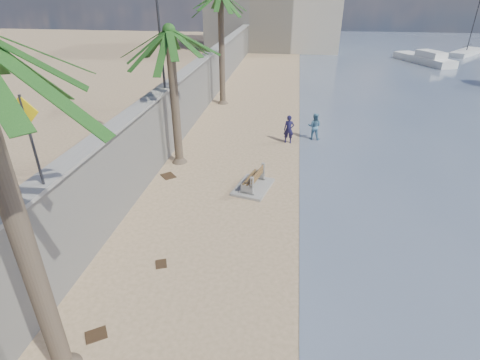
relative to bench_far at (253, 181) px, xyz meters
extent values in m
plane|color=tan|center=(0.12, -8.55, -0.39)|extent=(140.00, 140.00, 0.00)
cube|color=gray|center=(-5.08, 11.45, 1.36)|extent=(0.45, 70.00, 3.50)
cube|color=gray|center=(-5.08, 11.45, 3.16)|extent=(0.80, 70.00, 0.12)
cube|color=gray|center=(0.00, 0.00, -0.33)|extent=(1.89, 2.39, 0.12)
cylinder|color=brown|center=(-3.57, -9.67, 3.52)|extent=(0.44, 0.44, 7.81)
cylinder|color=brown|center=(-4.15, 2.30, 2.87)|extent=(0.42, 0.42, 6.50)
cylinder|color=brown|center=(-3.86, 13.37, 3.50)|extent=(0.44, 0.44, 7.77)
cylinder|color=#2D2D33|center=(-4.88, -7.05, 4.42)|extent=(0.07, 0.07, 2.40)
cube|color=yellow|center=(-4.88, -7.05, 5.22)|extent=(0.78, 0.03, 0.78)
cylinder|color=#2D2D33|center=(-4.98, 3.45, 5.72)|extent=(0.12, 0.12, 5.00)
imported|color=#171437|center=(1.44, 5.84, 0.55)|extent=(0.69, 0.48, 1.88)
imported|color=teal|center=(2.93, 6.63, 0.50)|extent=(0.95, 0.78, 1.78)
cube|color=silver|center=(23.91, 40.31, -0.14)|extent=(6.05, 7.07, 0.70)
cylinder|color=#2D2D33|center=(23.91, 40.31, 4.19)|extent=(0.12, 0.12, 8.16)
cube|color=#382616|center=(-3.26, -8.68, -0.37)|extent=(0.70, 0.67, 0.03)
cube|color=#382616|center=(-4.23, 0.62, -0.37)|extent=(0.89, 0.90, 0.03)
cube|color=#382616|center=(-2.47, -5.68, -0.37)|extent=(0.50, 0.55, 0.03)
camera|label=1|loc=(1.52, -14.99, 7.94)|focal=28.00mm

